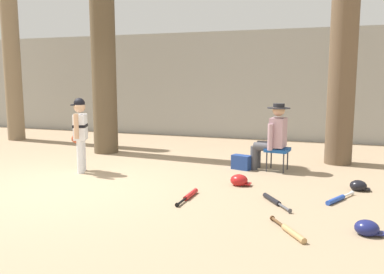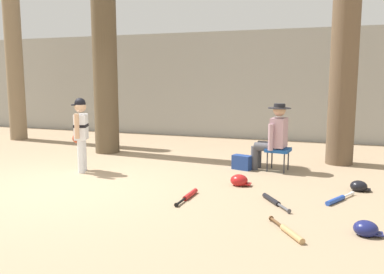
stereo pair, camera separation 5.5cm
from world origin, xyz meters
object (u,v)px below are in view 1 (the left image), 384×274
(tree_far_left, at_px, (10,23))
(bat_blue_youth, at_px, (338,199))
(bat_black_composite, at_px, (274,200))
(batting_helmet_red, at_px, (239,180))
(folding_stool, at_px, (277,151))
(handbag_beside_stool, at_px, (241,162))
(bat_red_barrel, at_px, (189,195))
(batting_helmet_navy, at_px, (367,228))
(batting_helmet_black, at_px, (358,186))
(young_ballplayer, at_px, (80,130))
(bat_wood_tan, at_px, (291,232))
(tree_behind_spectator, at_px, (343,53))
(tree_near_player, at_px, (103,28))
(seated_spectator, at_px, (272,135))

(tree_far_left, bearing_deg, bat_blue_youth, -20.70)
(bat_black_composite, bearing_deg, batting_helmet_red, 130.72)
(folding_stool, relative_size, bat_blue_youth, 0.68)
(tree_far_left, bearing_deg, handbag_beside_stool, -13.75)
(bat_red_barrel, distance_m, batting_helmet_navy, 2.31)
(batting_helmet_black, bearing_deg, bat_red_barrel, -152.61)
(tree_far_left, bearing_deg, young_ballplayer, -34.88)
(tree_far_left, xyz_separation_m, bat_black_composite, (7.33, -3.42, -3.02))
(folding_stool, height_order, bat_wood_tan, folding_stool)
(batting_helmet_red, bearing_deg, tree_behind_spectator, 56.64)
(tree_near_player, bearing_deg, handbag_beside_stool, -12.18)
(tree_behind_spectator, relative_size, batting_helmet_black, 16.94)
(seated_spectator, xyz_separation_m, bat_red_barrel, (-0.84, -2.09, -0.61))
(bat_red_barrel, bearing_deg, bat_blue_youth, 14.28)
(tree_behind_spectator, height_order, young_ballplayer, tree_behind_spectator)
(tree_behind_spectator, bearing_deg, batting_helmet_red, -123.36)
(tree_near_player, xyz_separation_m, handbag_beside_stool, (3.21, -0.69, -2.57))
(tree_far_left, height_order, bat_black_composite, tree_far_left)
(bat_wood_tan, bearing_deg, handbag_beside_stool, 111.71)
(bat_wood_tan, xyz_separation_m, batting_helmet_red, (-0.95, 1.78, 0.05))
(tree_behind_spectator, bearing_deg, seated_spectator, -138.61)
(bat_black_composite, bearing_deg, folding_stool, 95.89)
(batting_helmet_red, height_order, batting_helmet_navy, batting_helmet_red)
(bat_blue_youth, relative_size, bat_black_composite, 1.06)
(tree_near_player, xyz_separation_m, folding_stool, (3.84, -0.59, -2.33))
(handbag_beside_stool, bearing_deg, bat_red_barrel, -98.94)
(bat_red_barrel, distance_m, bat_blue_youth, 2.00)
(tree_far_left, bearing_deg, tree_near_player, -15.27)
(batting_helmet_red, bearing_deg, seated_spectator, 74.98)
(bat_black_composite, height_order, batting_helmet_navy, batting_helmet_navy)
(handbag_beside_stool, height_order, bat_black_composite, handbag_beside_stool)
(batting_helmet_navy, bearing_deg, bat_red_barrel, 163.70)
(batting_helmet_black, bearing_deg, batting_helmet_red, -170.55)
(folding_stool, relative_size, bat_black_composite, 0.71)
(tree_far_left, distance_m, batting_helmet_black, 9.26)
(tree_behind_spectator, xyz_separation_m, batting_helmet_red, (-1.46, -2.22, -2.02))
(tree_near_player, xyz_separation_m, batting_helmet_black, (5.14, -1.51, -2.63))
(tree_behind_spectator, relative_size, young_ballplayer, 3.71)
(folding_stool, height_order, handbag_beside_stool, folding_stool)
(tree_behind_spectator, relative_size, bat_red_barrel, 6.60)
(batting_helmet_red, bearing_deg, bat_red_barrel, -120.38)
(tree_near_player, bearing_deg, young_ballplayer, -72.38)
(tree_near_player, distance_m, bat_black_composite, 5.45)
(folding_stool, distance_m, batting_helmet_red, 1.31)
(bat_blue_youth, distance_m, batting_helmet_black, 0.73)
(bat_red_barrel, distance_m, bat_black_composite, 1.15)
(batting_helmet_red, relative_size, batting_helmet_black, 1.12)
(folding_stool, xyz_separation_m, bat_wood_tan, (0.52, -2.98, -0.33))
(handbag_beside_stool, relative_size, bat_wood_tan, 0.55)
(handbag_beside_stool, relative_size, batting_helmet_red, 1.07)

